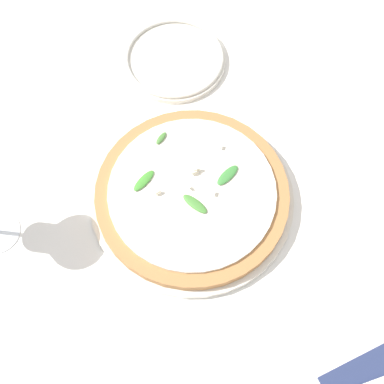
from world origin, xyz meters
The scene contains 4 objects.
ground_plane centered at (0.00, 0.00, 0.00)m, with size 6.00×6.00×0.00m, color silver.
pizza_arugula_main centered at (-0.04, -0.04, 0.02)m, with size 0.34×0.34×0.05m.
fork centered at (0.05, -0.42, 0.01)m, with size 0.21×0.06×0.00m.
side_plate_white centered at (0.08, 0.23, 0.01)m, with size 0.20×0.20×0.02m.
Camera 1 is at (-0.22, -0.36, 0.82)m, focal length 50.00 mm.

